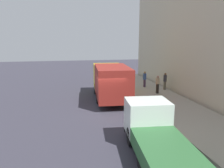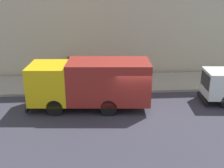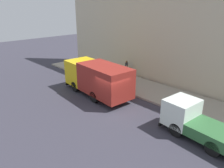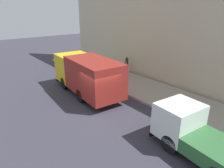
{
  "view_description": "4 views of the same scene",
  "coord_description": "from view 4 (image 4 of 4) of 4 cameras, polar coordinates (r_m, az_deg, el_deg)",
  "views": [
    {
      "loc": [
        -2.83,
        -15.47,
        5.13
      ],
      "look_at": [
        0.8,
        1.86,
        1.53
      ],
      "focal_mm": 35.08,
      "sensor_mm": 36.0,
      "label": 1
    },
    {
      "loc": [
        -15.03,
        2.57,
        7.23
      ],
      "look_at": [
        1.44,
        1.33,
        1.32
      ],
      "focal_mm": 43.74,
      "sensor_mm": 36.0,
      "label": 2
    },
    {
      "loc": [
        -10.97,
        -11.49,
        7.93
      ],
      "look_at": [
        0.69,
        0.59,
        1.69
      ],
      "focal_mm": 34.56,
      "sensor_mm": 36.0,
      "label": 3
    },
    {
      "loc": [
        -7.01,
        -10.35,
        6.51
      ],
      "look_at": [
        1.51,
        0.34,
        1.37
      ],
      "focal_mm": 32.27,
      "sensor_mm": 36.0,
      "label": 4
    }
  ],
  "objects": [
    {
      "name": "pedestrian_standing",
      "position": [
        20.99,
        4.17,
        5.59
      ],
      "size": [
        0.37,
        0.37,
        1.7
      ],
      "rotation": [
        0.0,
        0.0,
        6.15
      ],
      "color": "#545242",
      "rests_on": "sidewalk"
    },
    {
      "name": "pedestrian_third",
      "position": [
        19.23,
        3.78,
        4.09
      ],
      "size": [
        0.39,
        0.39,
        1.67
      ],
      "rotation": [
        0.0,
        0.0,
        3.24
      ],
      "color": "black",
      "rests_on": "sidewalk"
    },
    {
      "name": "large_utility_truck",
      "position": [
        15.99,
        -7.18,
        2.91
      ],
      "size": [
        3.14,
        7.58,
        3.02
      ],
      "rotation": [
        0.0,
        0.0,
        -0.08
      ],
      "color": "yellow",
      "rests_on": "ground"
    },
    {
      "name": "building_facade",
      "position": [
        18.02,
        17.29,
        18.69
      ],
      "size": [
        0.5,
        30.0,
        12.36
      ],
      "primitive_type": "cube",
      "color": "beige",
      "rests_on": "ground"
    },
    {
      "name": "sidewalk",
      "position": [
        17.19,
        10.15,
        -1.67
      ],
      "size": [
        4.23,
        30.0,
        0.18
      ],
      "primitive_type": "cube",
      "color": "#A09787",
      "rests_on": "ground"
    },
    {
      "name": "pedestrian_walking",
      "position": [
        21.23,
        -1.9,
        5.72
      ],
      "size": [
        0.48,
        0.48,
        1.67
      ],
      "rotation": [
        0.0,
        0.0,
        3.64
      ],
      "color": "#433048",
      "rests_on": "sidewalk"
    },
    {
      "name": "traffic_cone_orange",
      "position": [
        20.75,
        -5.07,
        3.63
      ],
      "size": [
        0.42,
        0.42,
        0.6
      ],
      "primitive_type": "cone",
      "color": "orange",
      "rests_on": "sidewalk"
    },
    {
      "name": "ground",
      "position": [
        14.09,
        -3.99,
        -6.96
      ],
      "size": [
        80.0,
        80.0,
        0.0
      ],
      "primitive_type": "plane",
      "color": "#35343F"
    },
    {
      "name": "small_flatbed_truck",
      "position": [
        10.28,
        23.81,
        -13.64
      ],
      "size": [
        2.58,
        5.8,
        2.16
      ],
      "rotation": [
        0.0,
        0.0,
        -0.09
      ],
      "color": "silver",
      "rests_on": "ground"
    }
  ]
}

